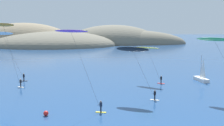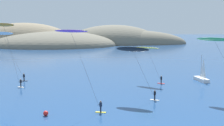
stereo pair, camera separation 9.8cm
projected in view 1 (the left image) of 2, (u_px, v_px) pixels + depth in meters
headland_island at (73, 44)px, 169.96m from camera, size 129.91×64.78×25.93m
sailboat_near at (201, 78)px, 61.35m from camera, size 2.09×5.97×5.70m
kitesurfer_yellow at (148, 50)px, 59.05m from camera, size 6.15×4.74×7.59m
kitesurfer_purple at (74, 38)px, 39.78m from camera, size 7.72×4.43×11.60m
kitesurfer_green at (216, 44)px, 46.61m from camera, size 7.70×6.23×10.17m
kitesurfer_orange at (5, 30)px, 53.89m from camera, size 6.04×2.41×12.56m
kitesurfer_white at (4, 37)px, 60.47m from camera, size 8.02×2.64×10.75m
kitesurfer_black at (134, 53)px, 45.91m from camera, size 7.13×3.78×8.72m
marker_buoy at (46, 113)px, 37.90m from camera, size 0.70×0.70×0.70m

